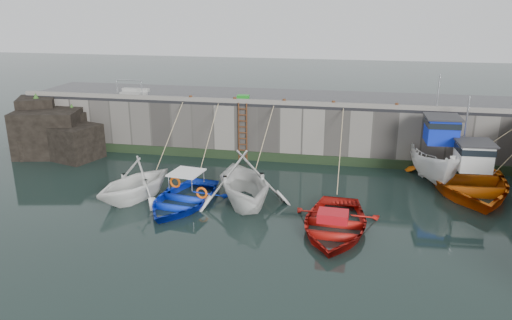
% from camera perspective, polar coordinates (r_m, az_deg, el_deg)
% --- Properties ---
extents(ground, '(120.00, 120.00, 0.00)m').
position_cam_1_polar(ground, '(18.28, -2.10, -9.79)').
color(ground, black).
rests_on(ground, ground).
extents(quay_back, '(30.00, 5.00, 3.00)m').
position_cam_1_polar(quay_back, '(29.34, 3.39, 4.08)').
color(quay_back, slate).
rests_on(quay_back, ground).
extents(road_back, '(30.00, 5.00, 0.16)m').
position_cam_1_polar(road_back, '(29.00, 3.45, 7.11)').
color(road_back, black).
rests_on(road_back, quay_back).
extents(kerb_back, '(30.00, 0.30, 0.20)m').
position_cam_1_polar(kerb_back, '(26.68, 2.77, 6.57)').
color(kerb_back, slate).
rests_on(kerb_back, road_back).
extents(algae_back, '(30.00, 0.08, 0.50)m').
position_cam_1_polar(algae_back, '(27.25, 2.62, 0.28)').
color(algae_back, black).
rests_on(algae_back, ground).
extents(rock_outcrop, '(5.85, 4.24, 3.41)m').
position_cam_1_polar(rock_outcrop, '(30.79, -22.15, 2.98)').
color(rock_outcrop, black).
rests_on(rock_outcrop, ground).
extents(ladder, '(0.51, 0.08, 3.20)m').
position_cam_1_polar(ladder, '(27.19, -1.53, 3.19)').
color(ladder, '#3F1E0F').
rests_on(ladder, ground).
extents(boat_near_white, '(4.95, 5.25, 2.20)m').
position_cam_1_polar(boat_near_white, '(23.00, -13.56, -4.29)').
color(boat_near_white, white).
rests_on(boat_near_white, ground).
extents(boat_near_white_rope, '(0.04, 4.75, 3.10)m').
position_cam_1_polar(boat_near_white_rope, '(26.87, -9.68, -0.79)').
color(boat_near_white_rope, tan).
rests_on(boat_near_white_rope, ground).
extents(boat_near_blue, '(4.10, 5.28, 1.00)m').
position_cam_1_polar(boat_near_blue, '(22.01, -8.41, -4.99)').
color(boat_near_blue, '#0D2ECC').
rests_on(boat_near_blue, ground).
extents(boat_near_blue_rope, '(0.04, 4.92, 3.10)m').
position_cam_1_polar(boat_near_blue_rope, '(26.09, -5.12, -1.17)').
color(boat_near_blue_rope, tan).
rests_on(boat_near_blue_rope, ground).
extents(boat_near_blacktrim, '(5.96, 6.31, 2.62)m').
position_cam_1_polar(boat_near_blacktrim, '(21.91, -1.45, -4.90)').
color(boat_near_blacktrim, silver).
rests_on(boat_near_blacktrim, ground).
extents(boat_near_blacktrim_rope, '(0.04, 4.39, 3.10)m').
position_cam_1_polar(boat_near_blacktrim_rope, '(25.82, 0.59, -1.30)').
color(boat_near_blacktrim_rope, tan).
rests_on(boat_near_blacktrim_rope, ground).
extents(boat_near_navy, '(3.91, 5.31, 1.06)m').
position_cam_1_polar(boat_near_navy, '(19.65, 8.88, -7.93)').
color(boat_near_navy, '#A9140E').
rests_on(boat_near_navy, ground).
extents(boat_near_navy_rope, '(0.04, 6.11, 3.10)m').
position_cam_1_polar(boat_near_navy_rope, '(24.50, 9.43, -2.63)').
color(boat_near_navy_rope, tan).
rests_on(boat_near_navy_rope, ground).
extents(boat_far_white, '(2.41, 6.06, 5.32)m').
position_cam_1_polar(boat_far_white, '(26.20, 19.86, 0.17)').
color(boat_far_white, white).
rests_on(boat_far_white, ground).
extents(boat_far_orange, '(5.55, 7.52, 4.51)m').
position_cam_1_polar(boat_far_orange, '(25.38, 22.92, -1.95)').
color(boat_far_orange, '#DE5A0B').
rests_on(boat_far_orange, ground).
extents(fish_crate, '(0.69, 0.49, 0.28)m').
position_cam_1_polar(fish_crate, '(27.87, -1.47, 7.15)').
color(fish_crate, '#17831C').
rests_on(fish_crate, road_back).
extents(railing, '(1.60, 1.05, 1.00)m').
position_cam_1_polar(railing, '(30.18, -13.72, 7.61)').
color(railing, '#A5A8AD').
rests_on(railing, road_back).
extents(bollard_a, '(0.18, 0.18, 0.28)m').
position_cam_1_polar(bollard_a, '(27.92, -7.48, 7.03)').
color(bollard_a, '#3F1E0F').
rests_on(bollard_a, road_back).
extents(bollard_b, '(0.18, 0.18, 0.28)m').
position_cam_1_polar(bollard_b, '(27.24, -2.44, 6.90)').
color(bollard_b, '#3F1E0F').
rests_on(bollard_b, road_back).
extents(bollard_c, '(0.18, 0.18, 0.28)m').
position_cam_1_polar(bollard_c, '(26.75, 3.23, 6.68)').
color(bollard_c, '#3F1E0F').
rests_on(bollard_c, road_back).
extents(bollard_d, '(0.18, 0.18, 0.28)m').
position_cam_1_polar(bollard_d, '(26.53, 8.84, 6.40)').
color(bollard_d, '#3F1E0F').
rests_on(bollard_d, road_back).
extents(bollard_e, '(0.18, 0.18, 0.28)m').
position_cam_1_polar(bollard_e, '(26.61, 15.77, 5.98)').
color(bollard_e, '#3F1E0F').
rests_on(bollard_e, road_back).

